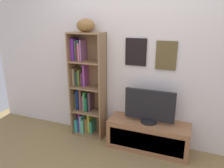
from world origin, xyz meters
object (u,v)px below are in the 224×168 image
Objects in this scene: bookshelf at (86,90)px; tv_stand at (148,135)px; television at (150,107)px; football at (86,25)px.

bookshelf reaches higher than tv_stand.
television is (0.99, -0.09, -0.09)m from bookshelf.
television is (-0.00, 0.00, 0.42)m from tv_stand.
football is (0.05, -0.03, 0.94)m from bookshelf.
football reaches higher than television.
football is 0.38× the size of television.
tv_stand is at bearing -5.17° from bookshelf.
tv_stand is at bearing -3.45° from football.
bookshelf is at bearing 174.89° from television.
football is 0.23× the size of tv_stand.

